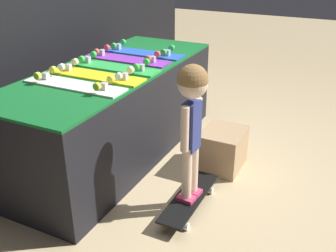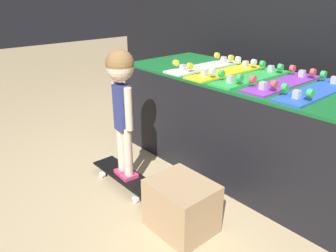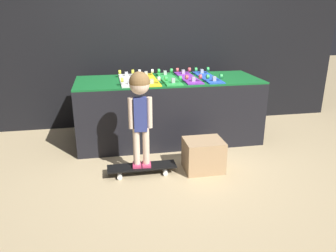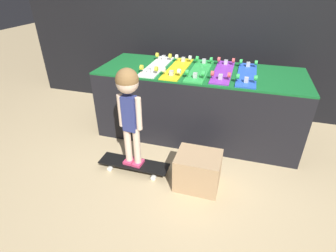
{
  "view_description": "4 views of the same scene",
  "coord_description": "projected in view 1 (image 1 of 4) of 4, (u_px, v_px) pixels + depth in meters",
  "views": [
    {
      "loc": [
        -2.61,
        -1.24,
        1.74
      ],
      "look_at": [
        -0.23,
        -0.07,
        0.5
      ],
      "focal_mm": 42.0,
      "sensor_mm": 36.0,
      "label": 1
    },
    {
      "loc": [
        1.42,
        -1.56,
        1.43
      ],
      "look_at": [
        -0.26,
        -0.08,
        0.49
      ],
      "focal_mm": 35.0,
      "sensor_mm": 36.0,
      "label": 2
    },
    {
      "loc": [
        -0.76,
        -3.38,
        1.59
      ],
      "look_at": [
        -0.13,
        -0.11,
        0.42
      ],
      "focal_mm": 35.0,
      "sensor_mm": 36.0,
      "label": 3
    },
    {
      "loc": [
        0.47,
        -2.24,
        1.73
      ],
      "look_at": [
        -0.19,
        -0.05,
        0.4
      ],
      "focal_mm": 28.0,
      "sensor_mm": 36.0,
      "label": 4
    }
  ],
  "objects": [
    {
      "name": "skateboard_purple_on_rack",
      "position": [
        127.0,
        58.0,
        3.44
      ],
      "size": [
        0.2,
        0.79,
        0.09
      ],
      "color": "purple",
      "rests_on": "display_rack"
    },
    {
      "name": "child",
      "position": [
        192.0,
        109.0,
        2.51
      ],
      "size": [
        0.23,
        0.2,
        0.97
      ],
      "rotation": [
        0.0,
        0.0,
        -0.08
      ],
      "color": "#E03D6B",
      "rests_on": "skateboard_on_floor"
    },
    {
      "name": "skateboard_white_on_rack",
      "position": [
        74.0,
        84.0,
        2.82
      ],
      "size": [
        0.2,
        0.79,
        0.09
      ],
      "color": "white",
      "rests_on": "display_rack"
    },
    {
      "name": "ground_plane",
      "position": [
        173.0,
        167.0,
        3.35
      ],
      "size": [
        16.0,
        16.0,
        0.0
      ],
      "primitive_type": "plane",
      "color": "tan"
    },
    {
      "name": "skateboard_yellow_on_rack",
      "position": [
        96.0,
        75.0,
        3.02
      ],
      "size": [
        0.2,
        0.79,
        0.09
      ],
      "color": "yellow",
      "rests_on": "display_rack"
    },
    {
      "name": "storage_box",
      "position": [
        222.0,
        149.0,
        3.29
      ],
      "size": [
        0.4,
        0.33,
        0.33
      ],
      "color": "tan",
      "rests_on": "ground_plane"
    },
    {
      "name": "display_rack",
      "position": [
        114.0,
        112.0,
        3.41
      ],
      "size": [
        2.27,
        0.86,
        0.8
      ],
      "color": "black",
      "rests_on": "ground_plane"
    },
    {
      "name": "skateboard_on_floor",
      "position": [
        189.0,
        199.0,
        2.81
      ],
      "size": [
        0.7,
        0.19,
        0.09
      ],
      "color": "black",
      "rests_on": "ground_plane"
    },
    {
      "name": "back_wall",
      "position": [
        36.0,
        17.0,
        3.39
      ],
      "size": [
        5.46,
        0.1,
        2.3
      ],
      "color": "black",
      "rests_on": "ground_plane"
    },
    {
      "name": "skateboard_green_on_rack",
      "position": [
        114.0,
        66.0,
        3.22
      ],
      "size": [
        0.2,
        0.79,
        0.09
      ],
      "color": "green",
      "rests_on": "display_rack"
    },
    {
      "name": "skateboard_blue_on_rack",
      "position": [
        142.0,
        52.0,
        3.63
      ],
      "size": [
        0.2,
        0.79,
        0.09
      ],
      "color": "blue",
      "rests_on": "display_rack"
    }
  ]
}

